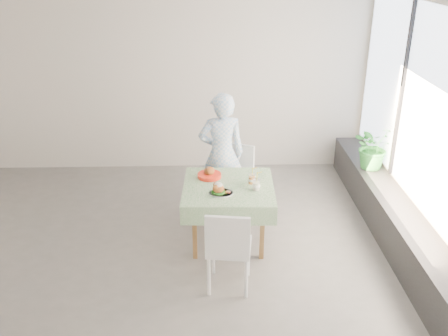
{
  "coord_description": "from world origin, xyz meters",
  "views": [
    {
      "loc": [
        0.59,
        -5.0,
        3.29
      ],
      "look_at": [
        0.75,
        0.26,
        0.94
      ],
      "focal_mm": 40.0,
      "sensor_mm": 36.0,
      "label": 1
    }
  ],
  "objects_px": {
    "diner": "(222,154)",
    "potted_plant": "(374,146)",
    "chair_near": "(229,263)",
    "main_dish": "(220,190)",
    "cafe_table": "(228,207)",
    "juice_cup_orange": "(252,179)",
    "chair_far": "(234,190)"
  },
  "relations": [
    {
      "from": "diner",
      "to": "chair_near",
      "type": "bearing_deg",
      "value": 83.91
    },
    {
      "from": "cafe_table",
      "to": "juice_cup_orange",
      "type": "xyz_separation_m",
      "value": [
        0.27,
        0.05,
        0.34
      ]
    },
    {
      "from": "chair_near",
      "to": "cafe_table",
      "type": "bearing_deg",
      "value": 88.32
    },
    {
      "from": "cafe_table",
      "to": "chair_near",
      "type": "distance_m",
      "value": 0.91
    },
    {
      "from": "chair_near",
      "to": "potted_plant",
      "type": "bearing_deg",
      "value": 43.14
    },
    {
      "from": "main_dish",
      "to": "potted_plant",
      "type": "xyz_separation_m",
      "value": [
        2.12,
        1.22,
        0.02
      ]
    },
    {
      "from": "cafe_table",
      "to": "main_dish",
      "type": "height_order",
      "value": "main_dish"
    },
    {
      "from": "chair_far",
      "to": "main_dish",
      "type": "distance_m",
      "value": 1.16
    },
    {
      "from": "chair_near",
      "to": "main_dish",
      "type": "xyz_separation_m",
      "value": [
        -0.08,
        0.69,
        0.5
      ]
    },
    {
      "from": "potted_plant",
      "to": "chair_near",
      "type": "bearing_deg",
      "value": -136.86
    },
    {
      "from": "diner",
      "to": "potted_plant",
      "type": "distance_m",
      "value": 2.08
    },
    {
      "from": "chair_near",
      "to": "main_dish",
      "type": "distance_m",
      "value": 0.86
    },
    {
      "from": "chair_near",
      "to": "diner",
      "type": "height_order",
      "value": "diner"
    },
    {
      "from": "chair_far",
      "to": "chair_near",
      "type": "bearing_deg",
      "value": -94.54
    },
    {
      "from": "chair_near",
      "to": "main_dish",
      "type": "height_order",
      "value": "chair_near"
    },
    {
      "from": "chair_far",
      "to": "cafe_table",
      "type": "bearing_deg",
      "value": -97.66
    },
    {
      "from": "cafe_table",
      "to": "diner",
      "type": "height_order",
      "value": "diner"
    },
    {
      "from": "juice_cup_orange",
      "to": "potted_plant",
      "type": "xyz_separation_m",
      "value": [
        1.74,
        0.97,
        0.01
      ]
    },
    {
      "from": "chair_far",
      "to": "chair_near",
      "type": "height_order",
      "value": "chair_near"
    },
    {
      "from": "chair_near",
      "to": "diner",
      "type": "distance_m",
      "value": 1.75
    },
    {
      "from": "chair_far",
      "to": "chair_near",
      "type": "xyz_separation_m",
      "value": [
        -0.14,
        -1.71,
        0.02
      ]
    },
    {
      "from": "main_dish",
      "to": "juice_cup_orange",
      "type": "height_order",
      "value": "juice_cup_orange"
    },
    {
      "from": "chair_far",
      "to": "diner",
      "type": "relative_size",
      "value": 0.54
    },
    {
      "from": "diner",
      "to": "main_dish",
      "type": "bearing_deg",
      "value": 80.02
    },
    {
      "from": "chair_near",
      "to": "main_dish",
      "type": "relative_size",
      "value": 3.39
    },
    {
      "from": "diner",
      "to": "potted_plant",
      "type": "height_order",
      "value": "diner"
    },
    {
      "from": "diner",
      "to": "cafe_table",
      "type": "bearing_deg",
      "value": 87.17
    },
    {
      "from": "cafe_table",
      "to": "potted_plant",
      "type": "xyz_separation_m",
      "value": [
        2.01,
        1.01,
        0.35
      ]
    },
    {
      "from": "main_dish",
      "to": "juice_cup_orange",
      "type": "xyz_separation_m",
      "value": [
        0.38,
        0.25,
        0.01
      ]
    },
    {
      "from": "chair_near",
      "to": "potted_plant",
      "type": "distance_m",
      "value": 2.84
    },
    {
      "from": "cafe_table",
      "to": "main_dish",
      "type": "relative_size",
      "value": 3.89
    },
    {
      "from": "main_dish",
      "to": "cafe_table",
      "type": "bearing_deg",
      "value": 62.61
    }
  ]
}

